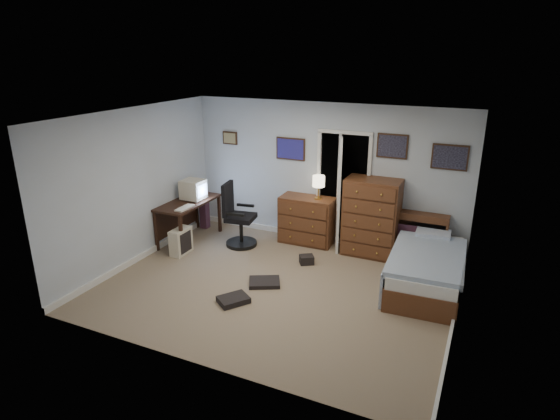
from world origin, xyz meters
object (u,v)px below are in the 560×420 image
(office_chair, at_px, (237,222))
(bed, at_px, (426,269))
(computer_desk, at_px, (185,210))
(low_dresser, at_px, (307,220))
(tall_dresser, at_px, (372,217))

(office_chair, distance_m, bed, 3.30)
(computer_desk, height_order, office_chair, office_chair)
(low_dresser, bearing_deg, office_chair, -150.51)
(tall_dresser, relative_size, bed, 0.68)
(computer_desk, relative_size, office_chair, 1.14)
(bed, bearing_deg, computer_desk, 176.98)
(computer_desk, distance_m, tall_dresser, 3.33)
(office_chair, bearing_deg, bed, -13.09)
(low_dresser, height_order, tall_dresser, tall_dresser)
(computer_desk, distance_m, office_chair, 1.01)
(tall_dresser, height_order, bed, tall_dresser)
(computer_desk, height_order, low_dresser, low_dresser)
(office_chair, xyz_separation_m, tall_dresser, (2.25, 0.61, 0.22))
(tall_dresser, distance_m, bed, 1.39)
(computer_desk, distance_m, low_dresser, 2.23)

